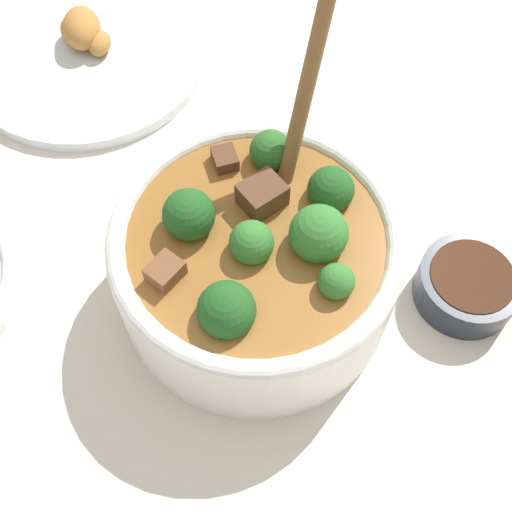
# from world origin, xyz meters

# --- Properties ---
(ground_plane) EXTENTS (4.00, 4.00, 0.00)m
(ground_plane) POSITION_xyz_m (0.00, 0.00, 0.00)
(ground_plane) COLOR silver
(stew_bowl) EXTENTS (0.25, 0.22, 0.28)m
(stew_bowl) POSITION_xyz_m (0.00, 0.00, 0.05)
(stew_bowl) COLOR white
(stew_bowl) RESTS_ON ground_plane
(condiment_bowl) EXTENTS (0.08, 0.08, 0.03)m
(condiment_bowl) POSITION_xyz_m (0.15, -0.08, 0.02)
(condiment_bowl) COLOR #232833
(condiment_bowl) RESTS_ON ground_plane
(food_plate) EXTENTS (0.25, 0.25, 0.05)m
(food_plate) POSITION_xyz_m (-0.03, 0.33, 0.01)
(food_plate) COLOR white
(food_plate) RESTS_ON ground_plane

